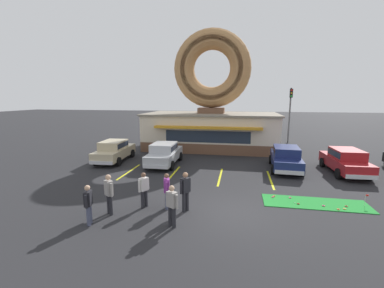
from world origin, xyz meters
TOP-DOWN VIEW (x-y plane):
  - ground_plane at (0.00, 0.00)m, footprint 160.00×160.00m
  - donut_shop_building at (-2.35, 13.94)m, footprint 12.30×6.75m
  - putting_mat at (3.86, 1.72)m, footprint 4.68×1.49m
  - mini_donut_near_left at (2.01, 2.06)m, footprint 0.13×0.13m
  - mini_donut_near_right at (4.64, 1.14)m, footprint 0.13×0.13m
  - mini_donut_mid_left at (2.09, 2.21)m, footprint 0.13×0.13m
  - mini_donut_mid_centre at (4.13, 1.42)m, footprint 0.13×0.13m
  - mini_donut_mid_right at (4.93, 1.24)m, footprint 0.13×0.13m
  - mini_donut_far_left at (2.83, 2.13)m, footprint 0.13×0.13m
  - mini_donut_far_centre at (3.06, 1.44)m, footprint 0.13×0.13m
  - mini_donut_far_right at (5.11, 1.55)m, footprint 0.13×0.13m
  - golf_ball at (2.92, 1.52)m, footprint 0.04×0.04m
  - putting_flag_pin at (5.99, 1.80)m, footprint 0.13×0.01m
  - car_navy at (3.44, 7.40)m, footprint 2.18×4.65m
  - car_red at (7.07, 7.23)m, footprint 2.11×4.62m
  - car_champagne at (-9.06, 7.46)m, footprint 2.16×4.64m
  - car_silver at (-5.00, 7.18)m, footprint 2.04×4.59m
  - pedestrian_blue_sweater_man at (-1.88, -0.15)m, footprint 0.42×0.50m
  - pedestrian_hooded_kid at (-2.73, -0.04)m, footprint 0.32×0.58m
  - pedestrian_leather_jacket_man at (-3.77, -0.08)m, footprint 0.39×0.54m
  - pedestrian_clipboard_woman at (-2.10, -1.56)m, footprint 0.53×0.39m
  - pedestrian_beanie_man at (-4.94, -1.01)m, footprint 0.49×0.42m
  - pedestrian_crossing_woman at (-5.28, -1.96)m, footprint 0.34×0.57m
  - trash_bin at (4.22, 11.20)m, footprint 0.57×0.57m
  - traffic_light_pole at (5.46, 18.17)m, footprint 0.28×0.47m
  - parking_stripe_far_left at (-6.78, 5.00)m, footprint 0.12×3.60m
  - parking_stripe_left at (-3.78, 5.00)m, footprint 0.12×3.60m
  - parking_stripe_mid_left at (-0.78, 5.00)m, footprint 0.12×3.60m
  - parking_stripe_centre at (2.22, 5.00)m, footprint 0.12×3.60m

SIDE VIEW (x-z plane):
  - ground_plane at x=0.00m, z-range 0.00..0.00m
  - parking_stripe_far_left at x=-6.78m, z-range 0.00..0.01m
  - parking_stripe_left at x=-3.78m, z-range 0.00..0.01m
  - parking_stripe_mid_left at x=-0.78m, z-range 0.00..0.01m
  - parking_stripe_centre at x=2.22m, z-range 0.00..0.01m
  - putting_mat at x=3.86m, z-range 0.00..0.03m
  - mini_donut_near_left at x=2.01m, z-range 0.03..0.07m
  - mini_donut_near_right at x=4.64m, z-range 0.03..0.07m
  - mini_donut_mid_left at x=2.09m, z-range 0.03..0.07m
  - mini_donut_mid_centre at x=4.13m, z-range 0.03..0.07m
  - mini_donut_mid_right at x=4.93m, z-range 0.03..0.07m
  - mini_donut_far_left at x=2.83m, z-range 0.03..0.07m
  - mini_donut_far_centre at x=3.06m, z-range 0.03..0.07m
  - mini_donut_far_right at x=5.11m, z-range 0.03..0.07m
  - golf_ball at x=2.92m, z-range 0.03..0.07m
  - putting_flag_pin at x=5.99m, z-range 0.16..0.71m
  - trash_bin at x=4.22m, z-range 0.01..0.99m
  - pedestrian_crossing_woman at x=-5.28m, z-range 0.08..1.66m
  - car_navy at x=3.44m, z-range 0.07..1.67m
  - car_red at x=7.07m, z-range 0.07..1.67m
  - car_champagne at x=-9.06m, z-range 0.07..1.67m
  - car_silver at x=-5.00m, z-range 0.07..1.67m
  - pedestrian_leather_jacket_man at x=-3.77m, z-range 0.08..1.68m
  - pedestrian_hooded_kid at x=-2.73m, z-range 0.08..1.69m
  - pedestrian_clipboard_woman at x=-2.10m, z-range 0.09..1.72m
  - pedestrian_beanie_man at x=-4.94m, z-range 0.10..1.82m
  - pedestrian_blue_sweater_man at x=-1.88m, z-range 0.10..1.84m
  - traffic_light_pole at x=5.46m, z-range 0.81..6.61m
  - donut_shop_building at x=-2.35m, z-range -1.74..9.22m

